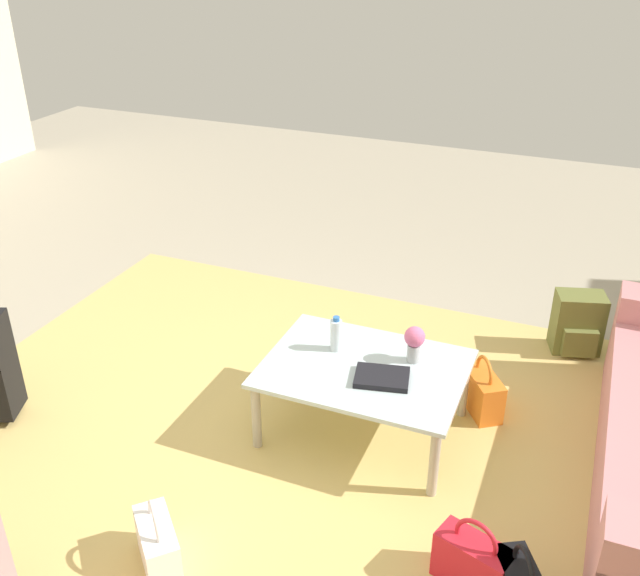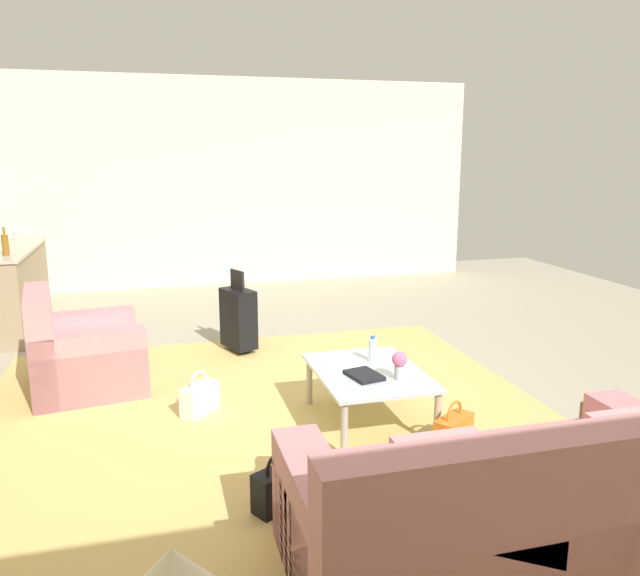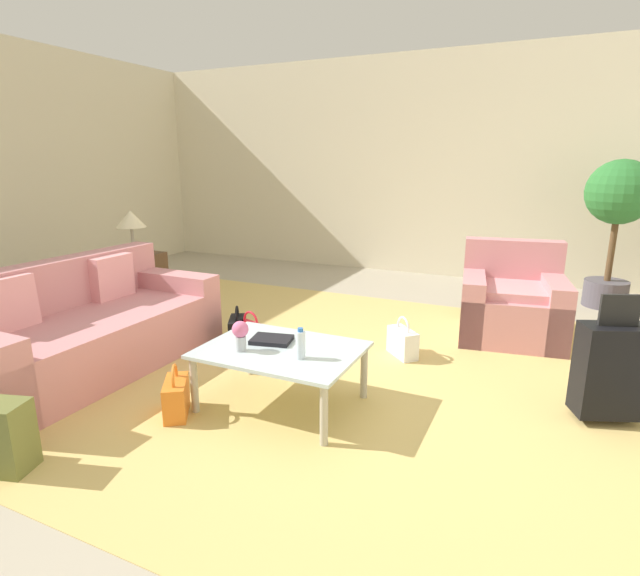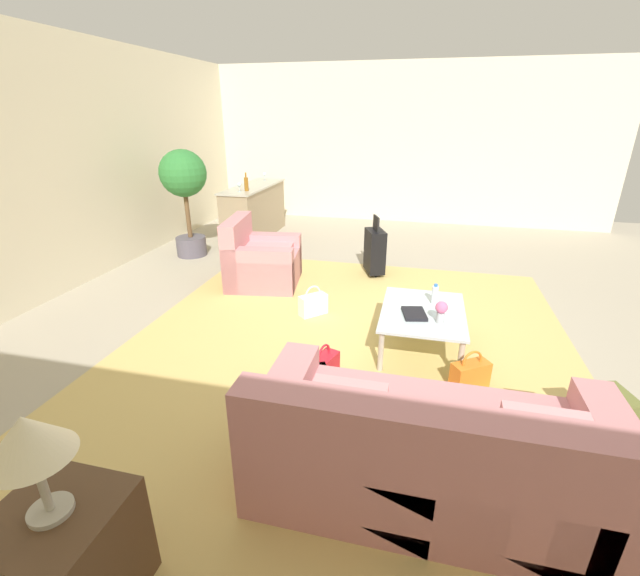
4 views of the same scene
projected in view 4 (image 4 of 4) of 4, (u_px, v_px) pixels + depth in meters
ground_plane at (374, 325)px, 4.69m from camera, size 12.00×12.00×0.00m
wall_back at (33, 169)px, 4.99m from camera, size 10.24×0.12×3.10m
wall_right at (408, 145)px, 8.65m from camera, size 0.12×8.00×3.10m
area_rug at (346, 350)px, 4.19m from camera, size 5.20×4.40×0.01m
couch at (433, 460)px, 2.47m from camera, size 1.00×2.13×0.85m
armchair at (259, 262)px, 5.74m from camera, size 1.04×1.02×0.89m
coffee_table at (423, 315)px, 4.08m from camera, size 1.05×0.78×0.42m
water_bottle at (435, 294)px, 4.19m from camera, size 0.06×0.06×0.20m
coffee_table_book at (414, 314)px, 3.97m from camera, size 0.31×0.26×0.03m
flower_vase at (441, 310)px, 3.79m from camera, size 0.11×0.11×0.21m
side_table at (67, 560)px, 1.92m from camera, size 0.53×0.53×0.59m
table_lamp at (28, 440)px, 1.66m from camera, size 0.33×0.33×0.50m
bar_console at (255, 211)px, 7.86m from camera, size 1.91×0.57×0.95m
wine_glass_leftmost at (239, 185)px, 7.05m from camera, size 0.08×0.08×0.15m
wine_glass_left_of_centre at (265, 175)px, 8.24m from camera, size 0.08×0.08×0.15m
wine_bottle_amber at (246, 184)px, 7.12m from camera, size 0.07×0.07×0.30m
suitcase_black at (375, 250)px, 6.04m from camera, size 0.45×0.36×0.85m
handbag_red at (324, 368)px, 3.66m from camera, size 0.35×0.23×0.36m
handbag_orange at (470, 375)px, 3.57m from camera, size 0.30×0.34×0.36m
handbag_black at (308, 380)px, 3.50m from camera, size 0.28×0.35×0.36m
handbag_white at (313, 304)px, 4.89m from camera, size 0.33×0.32×0.36m
backpack_olive at (608, 419)px, 2.96m from camera, size 0.34×0.31×0.40m
potted_ficus at (184, 186)px, 6.58m from camera, size 0.71×0.71×1.66m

